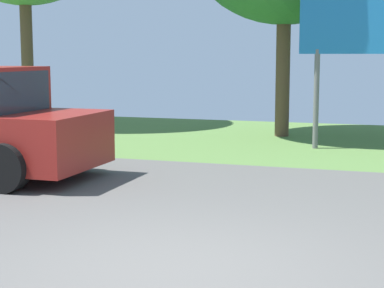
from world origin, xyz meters
TOP-DOWN VIEW (x-y plane):
  - ground_plane at (0.00, 2.95)m, footprint 40.00×22.00m
  - roadside_billboard at (1.13, 8.65)m, footprint 2.60×0.12m

SIDE VIEW (x-z plane):
  - ground_plane at x=0.00m, z-range -0.15..0.05m
  - roadside_billboard at x=1.13m, z-range 0.80..4.30m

